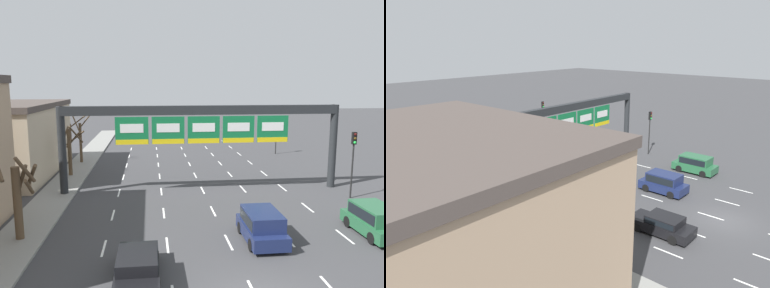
# 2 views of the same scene
# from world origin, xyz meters

# --- Properties ---
(lane_dashes) EXTENTS (13.32, 67.00, 0.01)m
(lane_dashes) POSITION_xyz_m (0.00, 13.50, 0.00)
(lane_dashes) COLOR white
(lane_dashes) RESTS_ON ground_plane
(sign_gantry) EXTENTS (22.00, 0.69, 6.78)m
(sign_gantry) POSITION_xyz_m (0.00, 15.85, 5.30)
(sign_gantry) COLOR #232628
(sign_gantry) RESTS_ON ground_plane
(suv_green) EXTENTS (1.96, 4.09, 1.69)m
(suv_green) POSITION_xyz_m (8.39, 6.10, 0.94)
(suv_green) COLOR #235B38
(suv_green) RESTS_ON ground_plane
(car_black) EXTENTS (1.88, 4.38, 1.35)m
(car_black) POSITION_xyz_m (-4.74, 2.46, 0.73)
(car_black) COLOR black
(car_black) RESTS_ON ground_plane
(suv_navy) EXTENTS (1.96, 3.92, 1.71)m
(suv_navy) POSITION_xyz_m (1.80, 5.95, 0.95)
(suv_navy) COLOR #19234C
(suv_navy) RESTS_ON ground_plane
(traffic_light_near_gantry) EXTENTS (0.30, 0.35, 4.96)m
(traffic_light_near_gantry) POSITION_xyz_m (10.69, 12.75, 3.53)
(traffic_light_near_gantry) COLOR black
(traffic_light_near_gantry) RESTS_ON ground_plane
(traffic_light_mid_block) EXTENTS (0.30, 0.35, 4.20)m
(traffic_light_mid_block) POSITION_xyz_m (11.01, 30.57, 3.02)
(traffic_light_mid_block) COLOR black
(traffic_light_mid_block) RESTS_ON ground_plane
(tree_bare_closest) EXTENTS (2.54, 2.53, 5.06)m
(tree_bare_closest) POSITION_xyz_m (-11.12, 7.42, 2.66)
(tree_bare_closest) COLOR brown
(tree_bare_closest) RESTS_ON sidewalk_left
(tree_bare_second) EXTENTS (2.41, 2.39, 5.19)m
(tree_bare_second) POSITION_xyz_m (-11.52, 27.66, 2.84)
(tree_bare_second) COLOR brown
(tree_bare_second) RESTS_ON sidewalk_left
(tree_bare_third) EXTENTS (1.92, 2.55, 4.63)m
(tree_bare_third) POSITION_xyz_m (-11.33, 21.89, 2.67)
(tree_bare_third) COLOR brown
(tree_bare_third) RESTS_ON sidewalk_left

